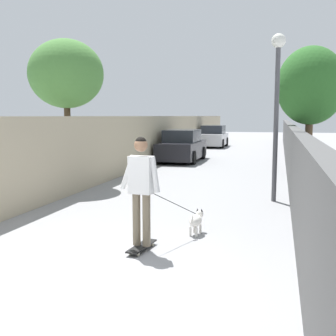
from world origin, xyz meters
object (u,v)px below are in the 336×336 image
(lamp_post, at_px, (277,88))
(skateboard, at_px, (142,246))
(tree_right_near, at_px, (311,86))
(person_skateboarder, at_px, (141,182))
(dog, at_px, (196,220))
(tree_left_mid, at_px, (66,75))
(car_near, at_px, (182,147))
(car_far, at_px, (213,137))

(lamp_post, height_order, skateboard, lamp_post)
(tree_right_near, relative_size, person_skateboarder, 2.74)
(lamp_post, distance_m, skateboard, 5.88)
(lamp_post, relative_size, skateboard, 5.19)
(tree_right_near, xyz_separation_m, dog, (-10.07, 2.58, -3.09))
(tree_left_mid, relative_size, car_near, 1.12)
(tree_left_mid, relative_size, lamp_post, 1.08)
(tree_right_near, relative_size, dog, 3.38)
(tree_right_near, xyz_separation_m, person_skateboarder, (-11.23, 3.26, -2.23))
(skateboard, xyz_separation_m, car_far, (23.47, 2.44, 0.65))
(skateboard, relative_size, car_far, 0.21)
(skateboard, bearing_deg, person_skateboarder, 157.38)
(tree_right_near, height_order, car_near, tree_right_near)
(tree_left_mid, xyz_separation_m, skateboard, (-5.73, -4.37, -3.42))
(tree_left_mid, relative_size, car_far, 1.19)
(tree_right_near, bearing_deg, car_far, 24.99)
(lamp_post, height_order, car_near, lamp_post)
(car_far, bearing_deg, tree_right_near, -155.01)
(lamp_post, bearing_deg, tree_left_mid, 81.05)
(tree_left_mid, distance_m, person_skateboarder, 7.58)
(tree_left_mid, height_order, dog, tree_left_mid)
(tree_left_mid, bearing_deg, person_skateboarder, -142.65)
(person_skateboarder, distance_m, car_near, 13.79)
(tree_right_near, distance_m, tree_left_mid, 9.41)
(tree_right_near, bearing_deg, person_skateboarder, 163.79)
(skateboard, relative_size, person_skateboarder, 0.46)
(tree_right_near, bearing_deg, lamp_post, 169.41)
(person_skateboarder, bearing_deg, car_near, 10.20)
(lamp_post, xyz_separation_m, dog, (-3.56, 1.36, -2.64))
(tree_right_near, distance_m, car_far, 13.76)
(dog, xyz_separation_m, car_far, (22.31, 3.12, 0.44))
(dog, distance_m, car_far, 22.53)
(person_skateboarder, bearing_deg, lamp_post, -23.45)
(dog, bearing_deg, lamp_post, -20.98)
(lamp_post, bearing_deg, car_near, 26.90)
(car_near, relative_size, car_far, 1.07)
(tree_left_mid, distance_m, lamp_post, 6.53)
(tree_left_mid, height_order, lamp_post, tree_left_mid)
(tree_left_mid, relative_size, person_skateboarder, 2.56)
(tree_right_near, distance_m, car_near, 6.71)
(lamp_post, bearing_deg, dog, 159.02)
(dog, bearing_deg, car_near, 14.13)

